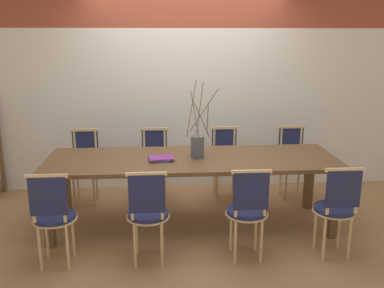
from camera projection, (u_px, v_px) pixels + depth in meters
name	position (u px, v px, depth m)	size (l,w,h in m)	color
ground_plane	(192.00, 225.00, 4.63)	(16.00, 16.00, 0.00)	#9E7047
wall_rear	(185.00, 67.00, 5.46)	(12.00, 0.06, 3.20)	silver
dining_table	(192.00, 165.00, 4.46)	(3.01, 0.98, 0.75)	brown
chair_near_leftend	(53.00, 214.00, 3.68)	(0.38, 0.38, 0.89)	#1E234C
chair_near_left	(148.00, 211.00, 3.74)	(0.38, 0.38, 0.89)	#1E234C
chair_near_center	(248.00, 209.00, 3.80)	(0.38, 0.38, 0.89)	#1E234C
chair_near_right	(336.00, 206.00, 3.85)	(0.38, 0.38, 0.89)	#1E234C
chair_far_leftend	(85.00, 163.00, 5.15)	(0.38, 0.38, 0.89)	#1E234C
chair_far_left	(155.00, 161.00, 5.21)	(0.38, 0.38, 0.89)	#1E234C
chair_far_center	(225.00, 160.00, 5.27)	(0.38, 0.38, 0.89)	#1E234C
chair_far_right	(293.00, 159.00, 5.32)	(0.38, 0.38, 0.89)	#1E234C
vase_centerpiece	(198.00, 145.00, 4.42)	(0.34, 0.35, 0.80)	#4C5156
book_stack	(161.00, 159.00, 4.34)	(0.27, 0.21, 0.03)	#1E6B4C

